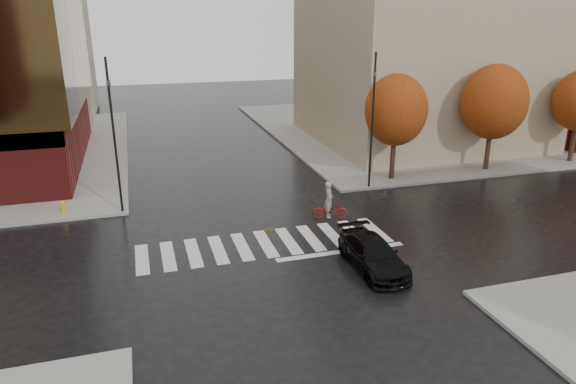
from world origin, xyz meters
The scene contains 13 objects.
ground centered at (0.00, 0.00, 0.00)m, with size 120.00×120.00×0.00m, color black.
sidewalk_ne centered at (21.00, 21.00, 0.07)m, with size 30.00×30.00×0.15m, color gray.
crosswalk centered at (0.00, 0.50, 0.01)m, with size 12.00×3.00×0.01m, color silver.
building_ne_tan centered at (17.00, 17.00, 9.15)m, with size 16.00×16.00×18.00m, color tan.
building_nw_far centered at (-16.00, 37.00, 10.15)m, with size 14.00×12.00×20.00m, color tan.
tree_ne_a centered at (10.00, 7.40, 4.46)m, with size 3.80×3.80×6.50m.
tree_ne_b centered at (17.00, 7.40, 4.62)m, with size 4.20×4.20×6.89m.
sedan centered at (3.64, -3.09, 0.63)m, with size 1.77×4.36×1.27m, color black.
cyclist centered at (3.91, 2.50, 0.69)m, with size 1.87×1.12×2.01m.
traffic_light_nw centered at (-6.30, 6.30, 4.73)m, with size 0.23×0.21×7.91m.
traffic_light_ne centered at (7.92, 6.30, 4.69)m, with size 0.22×0.24×7.85m.
fire_hydrant centered at (-9.22, 6.84, 0.53)m, with size 0.25×0.25×0.70m.
manhole centered at (0.56, 2.00, 0.01)m, with size 0.58×0.58×0.01m, color #4B3B1B.
Camera 1 is at (-5.22, -20.36, 10.01)m, focal length 32.00 mm.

